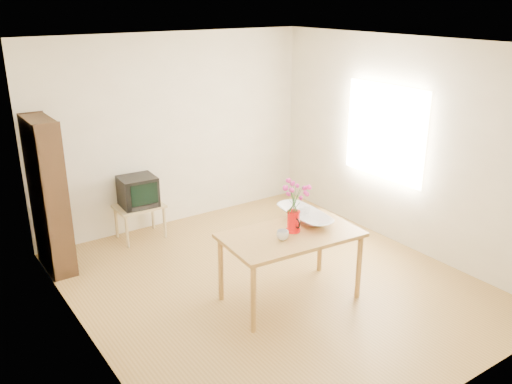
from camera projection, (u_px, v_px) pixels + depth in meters
room at (274, 172)px, 5.62m from camera, size 4.50×4.50×4.50m
table at (291, 241)px, 5.54m from camera, size 1.45×0.90×0.75m
tv_stand at (139, 210)px, 7.07m from camera, size 0.60×0.45×0.46m
bookshelf at (49, 201)px, 6.13m from camera, size 0.28×0.70×1.80m
pitcher at (293, 222)px, 5.53m from camera, size 0.15×0.22×0.23m
flowers at (294, 195)px, 5.43m from camera, size 0.26×0.26×0.36m
mug at (283, 235)px, 5.35m from camera, size 0.17×0.17×0.10m
bowl at (305, 198)px, 5.79m from camera, size 0.55×0.55×0.49m
teacup_a at (302, 203)px, 5.78m from camera, size 0.09×0.09×0.06m
teacup_b at (307, 201)px, 5.84m from camera, size 0.07×0.07×0.06m
television at (138, 191)px, 6.98m from camera, size 0.47×0.44×0.39m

